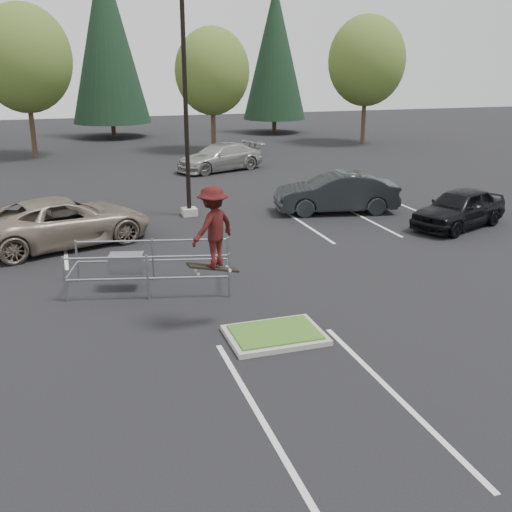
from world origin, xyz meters
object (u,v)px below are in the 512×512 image
object	(u,v)px
decid_c	(212,74)
car_r_charc	(336,193)
cart_corral	(132,263)
car_l_tan	(63,222)
conif_b	(107,38)
light_pole	(185,102)
decid_b	(25,62)
decid_d	(366,64)
car_far_silver	(221,157)
skateboarder	(212,227)
car_r_black	(460,208)
conif_c	(275,52)

from	to	relation	value
decid_c	car_r_charc	size ratio (longest dim) A/B	1.65
cart_corral	car_l_tan	size ratio (longest dim) A/B	0.78
conif_b	light_pole	bearing A→B (deg)	-88.99
decid_b	car_l_tan	world-z (taller)	decid_b
decid_b	conif_b	size ratio (longest dim) A/B	0.66
light_pole	decid_d	xyz separation A→B (m)	(17.49, 18.33, 1.35)
decid_d	car_far_silver	xyz separation A→B (m)	(-13.49, -8.33, -5.13)
decid_d	skateboarder	world-z (taller)	decid_d
car_r_charc	car_r_black	xyz separation A→B (m)	(3.50, -3.62, -0.09)
decid_c	decid_d	world-z (taller)	decid_d
cart_corral	car_l_tan	bearing A→B (deg)	123.09
car_l_tan	car_r_black	world-z (taller)	car_l_tan
car_l_tan	decid_d	bearing A→B (deg)	-64.41
car_r_black	decid_c	bearing A→B (deg)	167.88
skateboarder	decid_c	bearing A→B (deg)	-136.90
conif_c	car_r_black	size ratio (longest dim) A/B	2.84
car_l_tan	conif_b	bearing A→B (deg)	-25.83
decid_c	car_r_charc	xyz separation A→B (m)	(0.51, -19.21, -4.41)
decid_b	conif_b	xyz separation A→B (m)	(6.01, 9.97, 1.81)
conif_c	car_r_charc	world-z (taller)	conif_c
cart_corral	skateboarder	world-z (taller)	skateboarder
car_r_charc	car_far_silver	world-z (taller)	car_r_charc
cart_corral	car_r_black	distance (m)	13.06
car_l_tan	conif_c	bearing A→B (deg)	-49.04
cart_corral	car_r_charc	distance (m)	11.30
decid_c	car_l_tan	world-z (taller)	decid_c
skateboarder	conif_c	bearing A→B (deg)	-144.44
decid_c	skateboarder	xyz separation A→B (m)	(-7.19, -28.83, -2.76)
skateboarder	car_r_charc	world-z (taller)	skateboarder
decid_c	cart_corral	bearing A→B (deg)	-108.76
car_l_tan	car_far_silver	xyz separation A→B (m)	(9.00, 12.82, -0.05)
light_pole	car_far_silver	distance (m)	11.42
car_r_black	light_pole	bearing A→B (deg)	-139.84
conif_b	car_far_silver	xyz separation A→B (m)	(4.50, -18.50, -7.07)
car_far_silver	cart_corral	bearing A→B (deg)	-42.65
car_r_black	car_far_silver	xyz separation A→B (m)	(-5.50, 15.00, 0.03)
car_l_tan	car_far_silver	bearing A→B (deg)	-52.73
decid_d	cart_corral	world-z (taller)	decid_d
decid_b	decid_d	bearing A→B (deg)	-0.48
car_far_silver	conif_b	bearing A→B (deg)	173.09
car_r_charc	conif_c	bearing A→B (deg)	177.06
car_l_tan	cart_corral	bearing A→B (deg)	-178.48
decid_d	car_r_black	size ratio (longest dim) A/B	2.14
conif_b	car_r_charc	world-z (taller)	conif_b
decid_d	car_l_tan	size ratio (longest dim) A/B	1.59
skateboarder	car_r_charc	bearing A→B (deg)	-161.57
light_pole	conif_b	world-z (taller)	conif_b
car_r_charc	car_r_black	bearing A→B (deg)	55.65
conif_b	car_l_tan	xyz separation A→B (m)	(-4.50, -31.32, -7.02)
skateboarder	car_r_black	size ratio (longest dim) A/B	0.48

